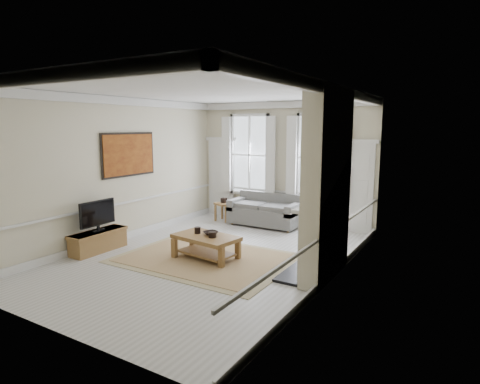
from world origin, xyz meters
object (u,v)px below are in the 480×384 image
Objects in this scene: sofa at (266,212)px; coffee_table at (206,239)px; side_table at (224,206)px; tv_stand at (98,241)px.

coffee_table is (0.27, -3.23, 0.05)m from sofa.
side_table is at bearing -172.43° from sofa.
side_table is 3.43m from coffee_table.
side_table is at bearing 124.80° from coffee_table.
tv_stand is (-2.33, -0.79, -0.19)m from coffee_table.
side_table reaches higher than tv_stand.
tv_stand is (-2.07, -4.02, -0.14)m from sofa.
tv_stand is (-0.78, -3.85, -0.20)m from side_table.
sofa is at bearing 7.57° from side_table.
sofa is 1.52× the size of tv_stand.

